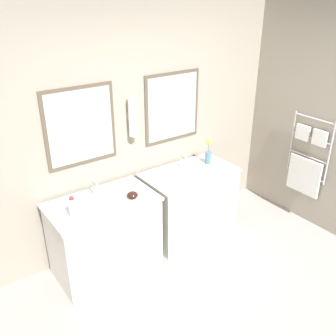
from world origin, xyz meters
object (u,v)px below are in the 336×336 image
(toiletry_bottle, at_px, (73,208))
(flower_vase, at_px, (208,153))
(vanity_right, at_px, (191,204))
(amenity_bowl, at_px, (132,195))
(vanity_left, at_px, (107,237))

(toiletry_bottle, height_order, flower_vase, flower_vase)
(vanity_right, height_order, amenity_bowl, amenity_bowl)
(vanity_right, height_order, toiletry_bottle, toiletry_bottle)
(vanity_right, bearing_deg, flower_vase, 16.43)
(vanity_left, bearing_deg, vanity_right, 0.00)
(toiletry_bottle, xyz_separation_m, flower_vase, (1.74, 0.15, 0.03))
(vanity_right, relative_size, toiletry_bottle, 5.05)
(vanity_left, height_order, amenity_bowl, amenity_bowl)
(amenity_bowl, xyz_separation_m, flower_vase, (1.14, 0.17, 0.09))
(toiletry_bottle, distance_m, flower_vase, 1.75)
(amenity_bowl, distance_m, flower_vase, 1.15)
(vanity_right, bearing_deg, vanity_left, 180.00)
(toiletry_bottle, height_order, amenity_bowl, toiletry_bottle)
(vanity_right, distance_m, toiletry_bottle, 1.51)
(vanity_left, relative_size, vanity_right, 1.00)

